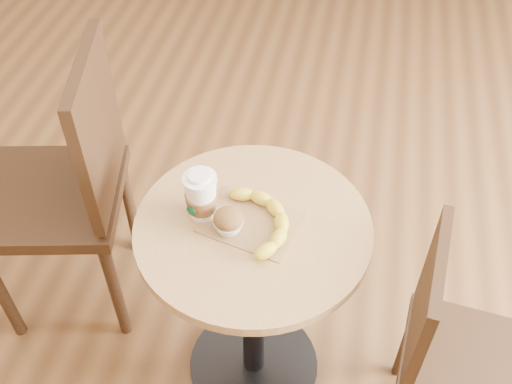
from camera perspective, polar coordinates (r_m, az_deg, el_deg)
cafe_table at (r=1.74m, az=-0.26°, el=-8.52°), size 0.62×0.62×0.75m
chair_left at (r=2.00m, az=-17.30°, el=0.72°), size 0.53×0.53×1.02m
chair_right at (r=1.76m, az=18.08°, el=-14.27°), size 0.40×0.40×0.82m
kraft_bag at (r=1.55m, az=-0.48°, el=-2.90°), size 0.28×0.23×0.00m
coffee_cup at (r=1.53m, az=-5.23°, el=-0.51°), size 0.09×0.09×0.14m
muffin at (r=1.50m, az=-2.65°, el=-2.82°), size 0.08×0.08×0.07m
banana at (r=1.52m, az=0.20°, el=-2.86°), size 0.27×0.30×0.04m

